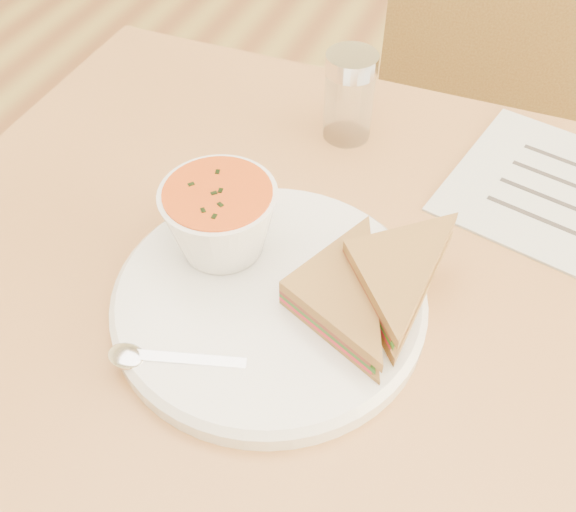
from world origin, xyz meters
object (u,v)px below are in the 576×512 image
at_px(chair_far, 461,213).
at_px(soup_bowl, 221,223).
at_px(plate, 269,300).
at_px(condiment_shaker, 349,97).
at_px(dining_table, 364,480).

distance_m(chair_far, soup_bowl, 0.63).
height_order(plate, condiment_shaker, condiment_shaker).
relative_size(chair_far, plate, 3.18).
distance_m(soup_bowl, condiment_shaker, 0.24).
bearing_deg(condiment_shaker, dining_table, -60.79).
relative_size(plate, soup_bowl, 2.67).
bearing_deg(chair_far, plate, 73.43).
bearing_deg(soup_bowl, plate, -29.05).
bearing_deg(dining_table, soup_bowl, -177.45).
distance_m(dining_table, soup_bowl, 0.46).
relative_size(dining_table, soup_bowl, 9.58).
height_order(chair_far, plate, chair_far).
height_order(chair_far, soup_bowl, chair_far).
xyz_separation_m(chair_far, soup_bowl, (-0.19, -0.49, 0.36)).
height_order(soup_bowl, condiment_shaker, condiment_shaker).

